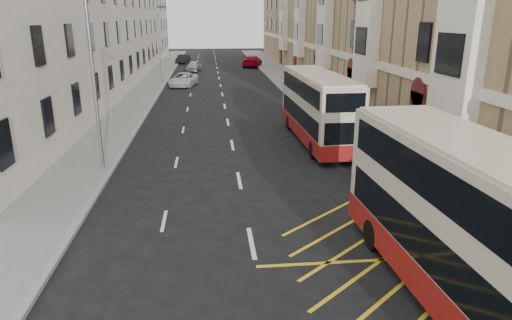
{
  "coord_description": "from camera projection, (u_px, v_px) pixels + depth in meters",
  "views": [
    {
      "loc": [
        -1.22,
        -9.34,
        7.06
      ],
      "look_at": [
        0.46,
        7.08,
        1.87
      ],
      "focal_mm": 32.0,
      "sensor_mm": 36.0,
      "label": 1
    }
  ],
  "objects": [
    {
      "name": "ground",
      "position": [
        267.0,
        320.0,
        11.1
      ],
      "size": [
        200.0,
        200.0,
        0.0
      ],
      "primitive_type": "plane",
      "color": "black",
      "rests_on": "ground"
    },
    {
      "name": "pavement_right",
      "position": [
        314.0,
        99.0,
        40.33
      ],
      "size": [
        4.0,
        120.0,
        0.15
      ],
      "primitive_type": "cube",
      "color": "#62615D",
      "rests_on": "ground"
    },
    {
      "name": "pavement_left",
      "position": [
        136.0,
        103.0,
        38.82
      ],
      "size": [
        3.0,
        120.0,
        0.15
      ],
      "primitive_type": "cube",
      "color": "#62615D",
      "rests_on": "ground"
    },
    {
      "name": "kerb_right",
      "position": [
        292.0,
        100.0,
        40.13
      ],
      "size": [
        0.25,
        120.0,
        0.15
      ],
      "primitive_type": "cube",
      "color": "gray",
      "rests_on": "ground"
    },
    {
      "name": "kerb_left",
      "position": [
        154.0,
        102.0,
        38.96
      ],
      "size": [
        0.25,
        120.0,
        0.15
      ],
      "primitive_type": "cube",
      "color": "gray",
      "rests_on": "ground"
    },
    {
      "name": "road_markings",
      "position": [
        219.0,
        79.0,
        53.8
      ],
      "size": [
        10.0,
        110.0,
        0.01
      ],
      "primitive_type": null,
      "color": "silver",
      "rests_on": "ground"
    },
    {
      "name": "terrace_right",
      "position": [
        345.0,
        13.0,
        53.35
      ],
      "size": [
        10.75,
        79.0,
        15.25
      ],
      "color": "tan",
      "rests_on": "ground"
    },
    {
      "name": "terrace_left",
      "position": [
        98.0,
        22.0,
        51.01
      ],
      "size": [
        9.18,
        79.0,
        13.25
      ],
      "color": "silver",
      "rests_on": "ground"
    },
    {
      "name": "guard_railing",
      "position": [
        415.0,
        192.0,
        16.91
      ],
      "size": [
        0.06,
        6.56,
        1.01
      ],
      "color": "red",
      "rests_on": "pavement_right"
    },
    {
      "name": "street_lamp_near",
      "position": [
        94.0,
        73.0,
        20.48
      ],
      "size": [
        0.93,
        0.18,
        8.0
      ],
      "color": "slate",
      "rests_on": "pavement_left"
    },
    {
      "name": "street_lamp_far",
      "position": [
        160.0,
        40.0,
        48.95
      ],
      "size": [
        0.93,
        0.18,
        8.0
      ],
      "color": "slate",
      "rests_on": "pavement_left"
    },
    {
      "name": "double_decker_front",
      "position": [
        476.0,
        232.0,
        10.84
      ],
      "size": [
        2.83,
        10.75,
        4.25
      ],
      "rotation": [
        0.0,
        0.0,
        0.04
      ],
      "color": "beige",
      "rests_on": "ground"
    },
    {
      "name": "double_decker_rear",
      "position": [
        318.0,
        108.0,
        26.38
      ],
      "size": [
        2.52,
        10.04,
        3.99
      ],
      "rotation": [
        0.0,
        0.0,
        0.02
      ],
      "color": "beige",
      "rests_on": "ground"
    },
    {
      "name": "pedestrian_far",
      "position": [
        413.0,
        176.0,
        18.39
      ],
      "size": [
        0.96,
        0.79,
        1.53
      ],
      "primitive_type": "imported",
      "rotation": [
        0.0,
        0.0,
        2.6
      ],
      "color": "black",
      "rests_on": "pavement_right"
    },
    {
      "name": "white_van",
      "position": [
        184.0,
        80.0,
        48.33
      ],
      "size": [
        3.26,
        5.34,
        1.38
      ],
      "primitive_type": "imported",
      "rotation": [
        0.0,
        0.0,
        -0.21
      ],
      "color": "silver",
      "rests_on": "ground"
    },
    {
      "name": "car_silver",
      "position": [
        194.0,
        66.0,
        61.51
      ],
      "size": [
        2.24,
        4.3,
        1.4
      ],
      "primitive_type": "imported",
      "rotation": [
        0.0,
        0.0,
        -0.15
      ],
      "color": "#9A9DA1",
      "rests_on": "ground"
    },
    {
      "name": "car_dark",
      "position": [
        183.0,
        59.0,
        71.93
      ],
      "size": [
        2.23,
        4.36,
        1.37
      ],
      "primitive_type": "imported",
      "rotation": [
        0.0,
        0.0,
        -0.2
      ],
      "color": "black",
      "rests_on": "ground"
    },
    {
      "name": "car_red",
      "position": [
        252.0,
        61.0,
        67.04
      ],
      "size": [
        3.67,
        5.94,
        1.61
      ],
      "primitive_type": "imported",
      "rotation": [
        0.0,
        0.0,
        2.87
      ],
      "color": "#A8001A",
      "rests_on": "ground"
    }
  ]
}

